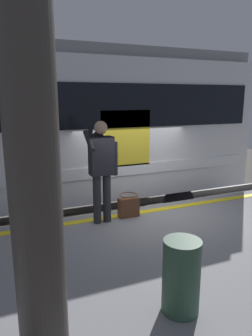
{
  "coord_description": "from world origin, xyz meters",
  "views": [
    {
      "loc": [
        2.64,
        5.36,
        3.14
      ],
      "look_at": [
        0.52,
        0.3,
        1.9
      ],
      "focal_mm": 33.23,
      "sensor_mm": 36.0,
      "label": 1
    }
  ],
  "objects_px": {
    "handbag": "(129,206)",
    "trash_bin": "(181,276)",
    "train_carriage": "(29,124)",
    "passenger": "(101,164)",
    "station_column": "(31,130)"
  },
  "relations": [
    {
      "from": "handbag",
      "to": "trash_bin",
      "type": "bearing_deg",
      "value": 78.3
    },
    {
      "from": "trash_bin",
      "to": "train_carriage",
      "type": "bearing_deg",
      "value": -79.9
    },
    {
      "from": "trash_bin",
      "to": "handbag",
      "type": "bearing_deg",
      "value": -101.7
    },
    {
      "from": "passenger",
      "to": "station_column",
      "type": "distance_m",
      "value": 2.96
    },
    {
      "from": "handbag",
      "to": "station_column",
      "type": "bearing_deg",
      "value": 53.26
    },
    {
      "from": "passenger",
      "to": "trash_bin",
      "type": "height_order",
      "value": "passenger"
    },
    {
      "from": "handbag",
      "to": "trash_bin",
      "type": "relative_size",
      "value": 0.55
    },
    {
      "from": "train_carriage",
      "to": "station_column",
      "type": "height_order",
      "value": "station_column"
    },
    {
      "from": "train_carriage",
      "to": "handbag",
      "type": "relative_size",
      "value": 24.21
    },
    {
      "from": "passenger",
      "to": "handbag",
      "type": "relative_size",
      "value": 4.15
    },
    {
      "from": "handbag",
      "to": "station_column",
      "type": "height_order",
      "value": "station_column"
    },
    {
      "from": "handbag",
      "to": "station_column",
      "type": "xyz_separation_m",
      "value": [
        1.89,
        2.53,
        1.7
      ]
    },
    {
      "from": "train_carriage",
      "to": "passenger",
      "type": "relative_size",
      "value": 5.84
    },
    {
      "from": "train_carriage",
      "to": "trash_bin",
      "type": "bearing_deg",
      "value": 100.1
    },
    {
      "from": "station_column",
      "to": "passenger",
      "type": "bearing_deg",
      "value": -118.77
    }
  ]
}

